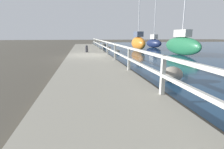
{
  "coord_description": "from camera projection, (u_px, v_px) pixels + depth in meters",
  "views": [
    {
      "loc": [
        -0.49,
        -13.74,
        1.71
      ],
      "look_at": [
        1.22,
        -3.74,
        -0.56
      ],
      "focal_mm": 28.0,
      "sensor_mm": 36.0,
      "label": 1
    }
  ],
  "objects": [
    {
      "name": "sailboat_navy",
      "position": [
        154.0,
        42.0,
        24.96
      ],
      "size": [
        1.86,
        3.19,
        7.05
      ],
      "rotation": [
        0.0,
        0.0,
        0.3
      ],
      "color": "#192347",
      "rests_on": "water_surface"
    },
    {
      "name": "mooring_bollard",
      "position": [
        87.0,
        49.0,
        15.74
      ],
      "size": [
        0.26,
        0.26,
        0.64
      ],
      "color": "#333338",
      "rests_on": "dock_walkway"
    },
    {
      "name": "boulder_downstream",
      "position": [
        104.0,
        45.0,
        25.82
      ],
      "size": [
        0.76,
        0.68,
        0.57
      ],
      "color": "#666056",
      "rests_on": "ground"
    },
    {
      "name": "sailboat_orange",
      "position": [
        138.0,
        42.0,
        20.82
      ],
      "size": [
        1.36,
        3.54,
        7.19
      ],
      "rotation": [
        0.0,
        0.0,
        0.07
      ],
      "color": "orange",
      "rests_on": "water_surface"
    },
    {
      "name": "railing",
      "position": [
        107.0,
        46.0,
        13.71
      ],
      "size": [
        0.1,
        32.5,
        1.01
      ],
      "color": "beige",
      "rests_on": "dock_walkway"
    },
    {
      "name": "boulder_upstream",
      "position": [
        117.0,
        51.0,
        17.05
      ],
      "size": [
        0.49,
        0.44,
        0.37
      ],
      "color": "gray",
      "rests_on": "ground"
    },
    {
      "name": "boulder_mid_strip",
      "position": [
        172.0,
        74.0,
        6.55
      ],
      "size": [
        0.78,
        0.7,
        0.58
      ],
      "color": "gray",
      "rests_on": "ground"
    },
    {
      "name": "dock_walkway",
      "position": [
        89.0,
        56.0,
        13.64
      ],
      "size": [
        3.2,
        36.0,
        0.23
      ],
      "color": "gray",
      "rests_on": "ground"
    },
    {
      "name": "sailboat_green",
      "position": [
        181.0,
        45.0,
        15.54
      ],
      "size": [
        1.17,
        5.12,
        7.81
      ],
      "rotation": [
        0.0,
        0.0,
        0.05
      ],
      "color": "#236B42",
      "rests_on": "water_surface"
    },
    {
      "name": "ground_plane",
      "position": [
        89.0,
        58.0,
        13.67
      ],
      "size": [
        120.0,
        120.0,
        0.0
      ],
      "primitive_type": "plane",
      "color": "#4C473D"
    },
    {
      "name": "boulder_far_strip",
      "position": [
        109.0,
        48.0,
        22.45
      ],
      "size": [
        0.43,
        0.39,
        0.32
      ],
      "color": "gray",
      "rests_on": "ground"
    }
  ]
}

